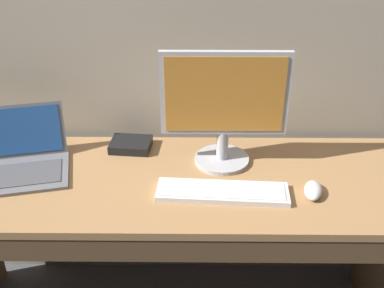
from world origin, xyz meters
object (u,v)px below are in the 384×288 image
at_px(wired_keyboard, 222,192).
at_px(computer_mouse, 313,190).
at_px(laptop_space_gray, 22,161).
at_px(external_drive_box, 131,145).
at_px(external_monitor, 224,108).

bearing_deg(wired_keyboard, computer_mouse, 0.47).
bearing_deg(laptop_space_gray, external_drive_box, 22.83).
xyz_separation_m(computer_mouse, external_drive_box, (-0.64, 0.30, -0.00)).
bearing_deg(wired_keyboard, external_drive_box, 139.02).
distance_m(external_monitor, wired_keyboard, 0.29).
height_order(laptop_space_gray, wired_keyboard, laptop_space_gray).
bearing_deg(computer_mouse, wired_keyboard, -165.59).
height_order(laptop_space_gray, external_monitor, external_monitor).
relative_size(external_monitor, external_drive_box, 2.88).
bearing_deg(computer_mouse, external_drive_box, 169.33).
relative_size(external_monitor, computer_mouse, 4.11).
bearing_deg(external_drive_box, computer_mouse, -24.61).
height_order(laptop_space_gray, computer_mouse, laptop_space_gray).
distance_m(wired_keyboard, external_drive_box, 0.45).
bearing_deg(laptop_space_gray, computer_mouse, -7.84).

